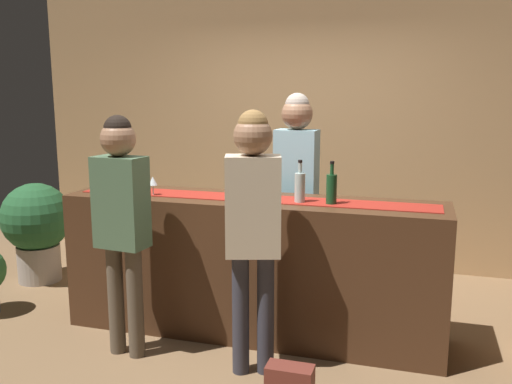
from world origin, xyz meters
name	(u,v)px	position (x,y,z in m)	size (l,w,h in m)	color
ground_plane	(252,331)	(0.00, 0.00, 0.00)	(10.00, 10.00, 0.00)	brown
back_wall	(305,125)	(0.00, 1.90, 1.45)	(6.00, 0.12, 2.90)	tan
bar_counter	(252,266)	(0.00, 0.00, 0.52)	(2.80, 0.60, 1.04)	#472B19
counter_runner_cloth	(252,198)	(0.00, 0.00, 1.04)	(2.66, 0.28, 0.01)	maroon
wine_bottle_amber	(244,183)	(-0.06, -0.01, 1.15)	(0.07, 0.07, 0.30)	brown
wine_bottle_green	(331,188)	(0.59, -0.04, 1.15)	(0.07, 0.07, 0.30)	#194723
wine_bottle_clear	(300,187)	(0.37, -0.05, 1.15)	(0.07, 0.07, 0.30)	#B2C6C1
wine_glass_near_customer	(126,180)	(-0.98, -0.08, 1.14)	(0.07, 0.07, 0.14)	silver
wine_glass_mid_counter	(153,182)	(-0.74, -0.10, 1.14)	(0.07, 0.07, 0.14)	silver
bartender	(296,176)	(0.20, 0.58, 1.12)	(0.35, 0.25, 1.79)	#26262B
customer_sipping	(253,215)	(0.19, -0.58, 1.05)	(0.38, 0.29, 1.70)	#33333D
customer_browsing	(121,211)	(-0.73, -0.59, 1.02)	(0.36, 0.24, 1.66)	brown
potted_plant_tall	(37,225)	(-2.30, 0.51, 0.55)	(0.65, 0.65, 0.95)	#9E9389
handbag	(290,383)	(0.49, -0.85, 0.11)	(0.28, 0.14, 0.22)	brown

